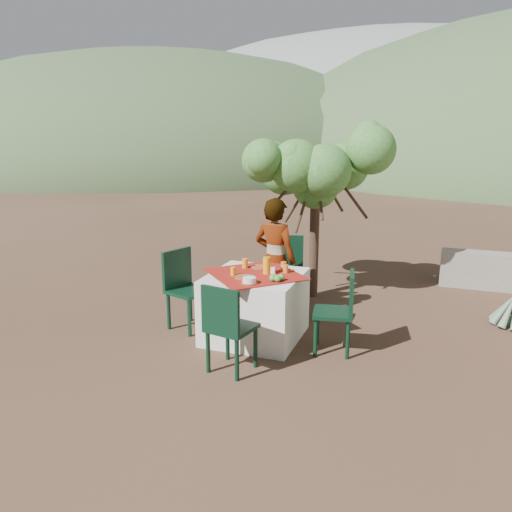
{
  "coord_description": "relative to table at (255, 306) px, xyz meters",
  "views": [
    {
      "loc": [
        2.18,
        -4.67,
        2.29
      ],
      "look_at": [
        0.18,
        0.81,
        0.86
      ],
      "focal_mm": 35.0,
      "sensor_mm": 36.0,
      "label": 1
    }
  ],
  "objects": [
    {
      "name": "chair_left",
      "position": [
        -0.91,
        0.0,
        0.15
      ],
      "size": [
        0.56,
        0.56,
        0.95
      ],
      "rotation": [
        0.0,
        0.0,
        1.25
      ],
      "color": "black",
      "rests_on": "ground"
    },
    {
      "name": "fruit_cluster",
      "position": [
        0.31,
        -0.19,
        0.42
      ],
      "size": [
        0.15,
        0.14,
        0.07
      ],
      "color": "#549B38",
      "rests_on": "table"
    },
    {
      "name": "chair_near",
      "position": [
        0.06,
        -0.93,
        0.12
      ],
      "size": [
        0.49,
        0.49,
        0.9
      ],
      "rotation": [
        0.0,
        0.0,
        2.95
      ],
      "color": "black",
      "rests_on": "ground"
    },
    {
      "name": "napkin_holder",
      "position": [
        0.19,
        0.06,
        0.42
      ],
      "size": [
        0.06,
        0.04,
        0.08
      ],
      "primitive_type": "cube",
      "rotation": [
        0.0,
        0.0,
        0.01
      ],
      "color": "white",
      "rests_on": "table"
    },
    {
      "name": "plate_far",
      "position": [
        -0.03,
        0.27,
        0.39
      ],
      "size": [
        0.22,
        0.22,
        0.01
      ],
      "primitive_type": "cylinder",
      "color": "brown",
      "rests_on": "table"
    },
    {
      "name": "jar_left",
      "position": [
        0.31,
        0.16,
        0.43
      ],
      "size": [
        0.06,
        0.06,
        0.09
      ],
      "primitive_type": "cylinder",
      "color": "orange",
      "rests_on": "table"
    },
    {
      "name": "chair_far",
      "position": [
        0.05,
        1.03,
        0.17
      ],
      "size": [
        0.56,
        0.56,
        0.99
      ],
      "rotation": [
        0.0,
        0.0,
        0.28
      ],
      "color": "black",
      "rests_on": "ground"
    },
    {
      "name": "bowl_plate",
      "position": [
        0.07,
        -0.37,
        0.39
      ],
      "size": [
        0.18,
        0.18,
        0.01
      ],
      "primitive_type": "cylinder",
      "color": "brown",
      "rests_on": "table"
    },
    {
      "name": "jar_right",
      "position": [
        0.27,
        0.23,
        0.43
      ],
      "size": [
        0.07,
        0.07,
        0.11
      ],
      "primitive_type": "cylinder",
      "color": "orange",
      "rests_on": "table"
    },
    {
      "name": "hill_near_left",
      "position": [
        -18.31,
        29.59,
        -0.38
      ],
      "size": [
        40.0,
        40.0,
        16.0
      ],
      "primitive_type": "ellipsoid",
      "color": "#3B552F",
      "rests_on": "ground"
    },
    {
      "name": "table",
      "position": [
        0.0,
        0.0,
        0.0
      ],
      "size": [
        1.3,
        1.3,
        0.76
      ],
      "color": "white",
      "rests_on": "ground"
    },
    {
      "name": "juice_pitcher",
      "position": [
        0.12,
        0.05,
        0.48
      ],
      "size": [
        0.09,
        0.09,
        0.19
      ],
      "primitive_type": "cylinder",
      "color": "#FF9910",
      "rests_on": "table"
    },
    {
      "name": "chair_right",
      "position": [
        0.99,
        -0.07,
        0.11
      ],
      "size": [
        0.48,
        0.48,
        0.89
      ],
      "rotation": [
        0.0,
        0.0,
        4.89
      ],
      "color": "black",
      "rests_on": "ground"
    },
    {
      "name": "glass_far",
      "position": [
        -0.2,
        0.2,
        0.44
      ],
      "size": [
        0.07,
        0.07,
        0.11
      ],
      "primitive_type": "cylinder",
      "color": "#FF9910",
      "rests_on": "table"
    },
    {
      "name": "white_bowl",
      "position": [
        0.07,
        -0.37,
        0.42
      ],
      "size": [
        0.14,
        0.14,
        0.05
      ],
      "primitive_type": "cylinder",
      "color": "white",
      "rests_on": "bowl_plate"
    },
    {
      "name": "shrub_tree",
      "position": [
        0.33,
        1.78,
        1.31
      ],
      "size": [
        1.82,
        1.78,
        2.14
      ],
      "color": "#422C21",
      "rests_on": "ground"
    },
    {
      "name": "plate_near",
      "position": [
        -0.05,
        -0.19,
        0.39
      ],
      "size": [
        0.22,
        0.22,
        0.01
      ],
      "primitive_type": "cylinder",
      "color": "brown",
      "rests_on": "table"
    },
    {
      "name": "hill_far_center",
      "position": [
        -4.31,
        51.59,
        -0.38
      ],
      "size": [
        60.0,
        60.0,
        24.0
      ],
      "primitive_type": "ellipsoid",
      "color": "slate",
      "rests_on": "ground"
    },
    {
      "name": "ground",
      "position": [
        -0.31,
        -0.41,
        -0.38
      ],
      "size": [
        160.0,
        160.0,
        0.0
      ],
      "primitive_type": "plane",
      "color": "#3C251B",
      "rests_on": "ground"
    },
    {
      "name": "glass_near",
      "position": [
        -0.2,
        -0.15,
        0.43
      ],
      "size": [
        0.06,
        0.06,
        0.09
      ],
      "primitive_type": "cylinder",
      "color": "#FF9910",
      "rests_on": "table"
    },
    {
      "name": "person",
      "position": [
        0.03,
        0.64,
        0.4
      ],
      "size": [
        0.64,
        0.49,
        1.55
      ],
      "primitive_type": "imported",
      "rotation": [
        0.0,
        0.0,
        2.91
      ],
      "color": "#8C6651",
      "rests_on": "ground"
    }
  ]
}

